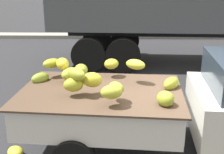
# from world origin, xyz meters

# --- Properties ---
(ground) EXTENTS (220.00, 220.00, 0.00)m
(ground) POSITION_xyz_m (0.00, 0.00, 0.00)
(ground) COLOR #28282B
(curb_strip) EXTENTS (80.00, 0.80, 0.16)m
(curb_strip) POSITION_xyz_m (0.00, 10.26, 0.08)
(curb_strip) COLOR gray
(curb_strip) RESTS_ON ground
(pickup_truck) EXTENTS (4.84, 2.22, 1.70)m
(pickup_truck) POSITION_xyz_m (0.58, -0.15, 0.89)
(pickup_truck) COLOR silver
(pickup_truck) RESTS_ON ground
(fallen_banana_bunch_near_tailgate) EXTENTS (0.39, 0.41, 0.17)m
(fallen_banana_bunch_near_tailgate) POSITION_xyz_m (-2.68, -0.31, 0.08)
(fallen_banana_bunch_near_tailgate) COLOR gold
(fallen_banana_bunch_near_tailgate) RESTS_ON ground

